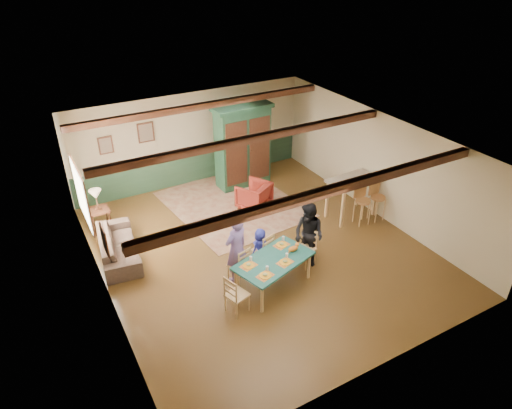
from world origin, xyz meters
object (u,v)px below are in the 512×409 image
armoire (243,146)px  table_lamp (97,200)px  person_man (236,249)px  sofa (118,245)px  dining_chair_far_right (263,249)px  counter_table (351,198)px  dining_chair_end_left (237,294)px  end_table (101,220)px  dining_chair_end_right (305,248)px  cat (293,248)px  dining_chair_far_left (239,264)px  person_child (260,247)px  person_woman (309,235)px  dining_table (273,273)px  bar_stool_left (363,205)px  armchair (254,195)px  bar_stool_right (377,202)px

armoire → table_lamp: 4.32m
person_man → sofa: 2.89m
dining_chair_far_right → counter_table: counter_table is taller
dining_chair_end_left → end_table: dining_chair_end_left is taller
dining_chair_end_right → cat: size_ratio=2.64×
dining_chair_end_right → counter_table: 2.50m
cat → armoire: armoire is taller
armoire → counter_table: size_ratio=1.85×
dining_chair_far_right → sofa: (-2.71, 1.89, -0.14)m
dining_chair_far_left → counter_table: 3.87m
dining_chair_far_left → dining_chair_end_left: same height
person_man → person_child: bearing=180.0°
person_woman → dining_chair_far_right: bearing=-130.3°
dining_chair_end_left → person_child: 1.58m
dining_table → sofa: dining_table is taller
dining_table → dining_chair_far_right: (0.16, 0.73, 0.09)m
table_lamp → end_table: bearing=0.0°
bar_stool_left → cat: bearing=-156.2°
armchair → bar_stool_right: size_ratio=0.76×
person_child → person_man: bearing=-0.0°
dining_chair_far_right → person_child: 0.08m
dining_chair_end_left → dining_chair_end_right: size_ratio=1.00×
table_lamp → counter_table: (5.86, -2.50, -0.31)m
end_table → counter_table: counter_table is taller
end_table → counter_table: size_ratio=0.45×
dining_chair_far_right → armoire: size_ratio=0.36×
dining_chair_end_right → bar_stool_right: bar_stool_right is taller
dining_chair_end_left → armchair: 4.05m
dining_chair_far_left → bar_stool_left: bearing=170.8°
dining_chair_end_right → counter_table: size_ratio=0.66×
sofa → end_table: 1.33m
armchair → person_woman: bearing=57.8°
dining_chair_far_left → person_woman: bearing=156.4°
person_man → armchair: bearing=-142.5°
dining_chair_far_right → armchair: bearing=-131.4°
dining_table → bar_stool_right: 3.82m
person_man → counter_table: (3.77, 0.86, -0.24)m
dining_chair_far_right → table_lamp: 4.29m
end_table → bar_stool_left: 6.57m
person_child → armchair: bearing=-132.5°
dining_table → counter_table: counter_table is taller
dining_chair_end_right → end_table: (-3.64, 3.65, -0.14)m
person_woman → armchair: (0.15, 2.76, -0.39)m
cat → bar_stool_left: size_ratio=0.31×
dining_chair_end_left → sofa: dining_chair_end_left is taller
person_woman → counter_table: 2.42m
dining_chair_end_right → dining_chair_far_left: bearing=-114.9°
dining_chair_end_left → dining_chair_far_left: bearing=-46.2°
person_man → cat: bearing=136.5°
person_child → armchair: 2.54m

